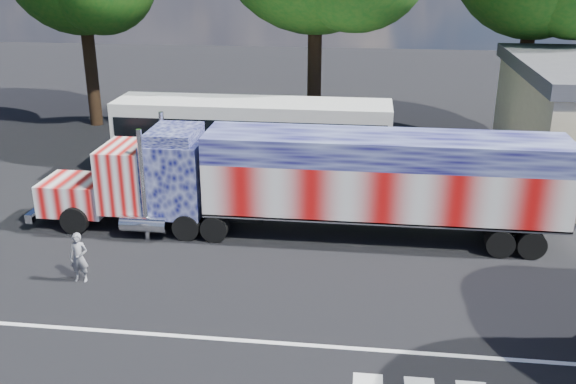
# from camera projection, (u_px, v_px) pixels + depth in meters

# --- Properties ---
(ground) EXTENTS (100.00, 100.00, 0.00)m
(ground) POSITION_uv_depth(u_px,v_px,m) (276.00, 285.00, 19.41)
(ground) COLOR black
(lane_markings) EXTENTS (30.00, 2.67, 0.01)m
(lane_markings) POSITION_uv_depth(u_px,v_px,m) (323.00, 364.00, 15.72)
(lane_markings) COLOR silver
(lane_markings) RESTS_ON ground
(semi_truck) EXTENTS (18.73, 2.96, 3.99)m
(semi_truck) POSITION_uv_depth(u_px,v_px,m) (315.00, 180.00, 22.20)
(semi_truck) COLOR black
(semi_truck) RESTS_ON ground
(coach_bus) EXTENTS (11.90, 2.77, 3.46)m
(coach_bus) POSITION_uv_depth(u_px,v_px,m) (253.00, 139.00, 27.91)
(coach_bus) COLOR silver
(coach_bus) RESTS_ON ground
(woman) EXTENTS (0.58, 0.38, 1.58)m
(woman) POSITION_uv_depth(u_px,v_px,m) (79.00, 257.00, 19.43)
(woman) COLOR slate
(woman) RESTS_ON ground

